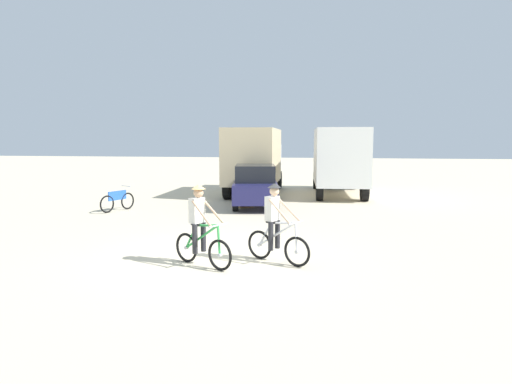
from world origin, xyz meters
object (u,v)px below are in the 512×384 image
Objects in this scene: sedan_parked at (255,186)px; cyclist_cowboy_hat at (276,226)px; bicycle_spare at (118,201)px; box_truck_white_box at (339,158)px; supply_crate at (243,200)px; cyclist_orange_shirt at (200,228)px; box_truck_tan_camper at (255,158)px.

cyclist_cowboy_hat is at bearing -77.05° from sedan_parked.
cyclist_cowboy_hat is 9.42m from bicycle_spare.
sedan_parked is (-3.50, -4.64, -0.99)m from box_truck_white_box.
sedan_parked is 8.53m from cyclist_cowboy_hat.
box_truck_white_box reaches higher than cyclist_cowboy_hat.
sedan_parked is 0.78m from supply_crate.
cyclist_orange_shirt is (-3.19, -13.52, -1.03)m from box_truck_white_box.
sedan_parked is 2.44× the size of cyclist_cowboy_hat.
bicycle_spare is at bearing -123.97° from box_truck_tan_camper.
supply_crate is at bearing 106.33° from cyclist_cowboy_hat.
box_truck_tan_camper is at bearing 101.93° from cyclist_cowboy_hat.
box_truck_tan_camper is 4.16× the size of bicycle_spare.
bicycle_spare is at bearing -157.84° from sedan_parked.
cyclist_orange_shirt is at bearing -84.93° from supply_crate.
bicycle_spare is at bearing -158.00° from supply_crate.
box_truck_white_box reaches higher than bicycle_spare.
cyclist_cowboy_hat is at bearing -73.67° from supply_crate.
sedan_parked is 8.88m from cyclist_orange_shirt.
box_truck_white_box is (4.27, 0.25, 0.00)m from box_truck_tan_camper.
bicycle_spare is (-8.64, -6.74, -1.48)m from box_truck_white_box.
box_truck_tan_camper is 13.36m from cyclist_orange_shirt.
sedan_parked is (0.77, -4.40, -0.99)m from box_truck_tan_camper.
box_truck_tan_camper is 13.03m from cyclist_cowboy_hat.
box_truck_white_box is 11.06m from bicycle_spare.
cyclist_cowboy_hat is at bearing -78.07° from box_truck_tan_camper.
box_truck_tan_camper is 7.97m from bicycle_spare.
sedan_parked is 5.58m from bicycle_spare.
box_truck_white_box is 3.78× the size of cyclist_cowboy_hat.
box_truck_tan_camper is 4.57m from sedan_parked.
cyclist_orange_shirt reaches higher than sedan_parked.
cyclist_orange_shirt is at bearing -85.36° from box_truck_tan_camper.
cyclist_orange_shirt is 1.70m from cyclist_cowboy_hat.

